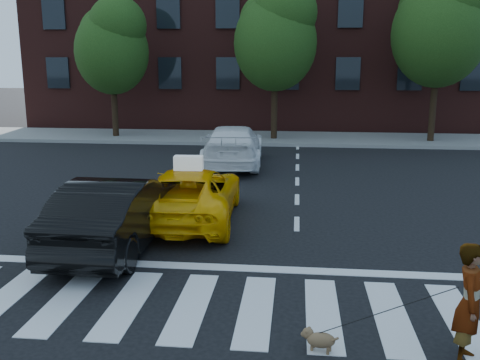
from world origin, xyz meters
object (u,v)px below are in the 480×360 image
Objects in this scene: tree_right at (441,22)px; dog at (318,339)px; tree_left at (112,43)px; tree_mid at (276,33)px; woman at (470,303)px; white_suv at (233,146)px; taxi at (191,194)px; black_sedan at (117,212)px.

dog is at bearing -107.33° from tree_right.
dog is (8.86, -18.08, -4.27)m from tree_left.
dog is at bearing -85.71° from tree_mid.
tree_mid is at bearing 29.18° from woman.
white_suv is 3.19× the size of woman.
tree_mid is at bearing 114.22° from dog.
tree_left reaches higher than taxi.
woman is (10.69, -18.10, -3.67)m from tree_left.
tree_right reaches higher than tree_mid.
tree_left reaches higher than woman.
tree_left is 14.52m from tree_right.
white_suv is (0.20, 6.67, 0.09)m from taxi.
black_sedan is (-9.53, -14.50, -4.54)m from tree_right.
black_sedan is (4.97, -14.50, -3.72)m from tree_left.
white_suv is at bearing -144.49° from tree_right.
tree_right is 19.03m from woman.
white_suv is 13.00m from woman.
tree_mid is at bearing -104.96° from white_suv.
tree_mid is 18.82m from woman.
tree_mid is 4.59× the size of woman.
taxi is (-8.41, -12.53, -4.64)m from tree_right.
black_sedan is (-1.12, -1.97, 0.10)m from taxi.
taxi is at bearing -123.88° from tree_right.
tree_left is at bearing -69.95° from black_sedan.
tree_right is 1.76× the size of black_sedan.
tree_right is 1.56× the size of white_suv.
woman reaches higher than black_sedan.
tree_mid reaches higher than tree_left.
woman is (-3.81, -18.10, -4.49)m from tree_right.
tree_mid is 1.44× the size of white_suv.
woman is 3.10× the size of dog.
tree_left is 9.37m from white_suv.
tree_right reaches higher than white_suv.
tree_left is at bearing 136.03° from dog.
taxi is (6.09, -12.53, -3.82)m from tree_left.
tree_right reaches higher than dog.
tree_left is 1.48× the size of black_sedan.
tree_left reaches higher than white_suv.
tree_left is 1.45× the size of taxi.
black_sedan reaches higher than dog.
dog is (3.89, -3.59, -0.55)m from black_sedan.
black_sedan is 0.89× the size of white_suv.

